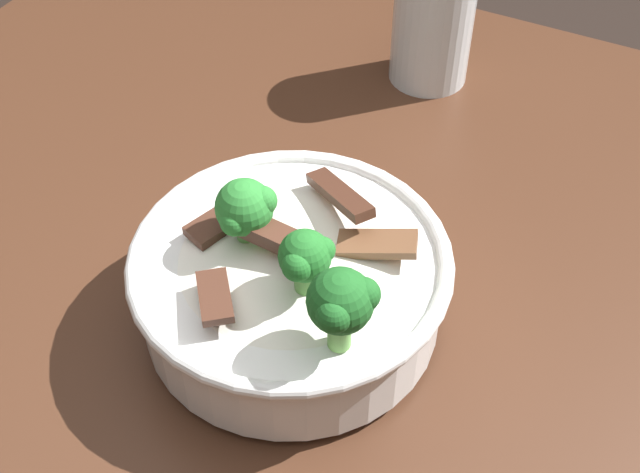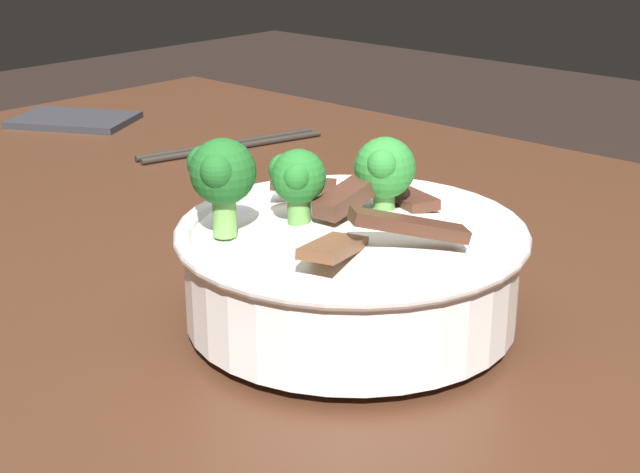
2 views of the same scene
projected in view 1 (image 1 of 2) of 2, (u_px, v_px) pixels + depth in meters
rice_bowl at (291, 278)px, 0.58m from camera, size 0.23×0.23×0.13m
drinking_glass at (437, 25)px, 0.79m from camera, size 0.08×0.08×0.14m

